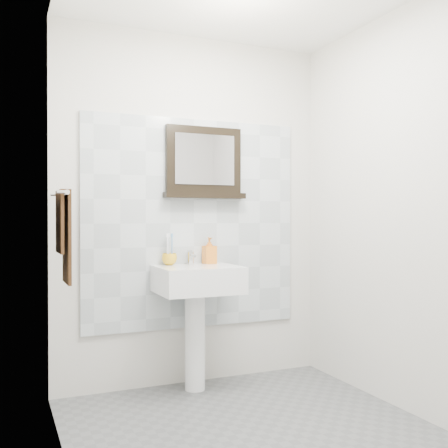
# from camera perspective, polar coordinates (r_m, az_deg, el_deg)

# --- Properties ---
(floor) EXTENTS (2.00, 2.20, 0.01)m
(floor) POSITION_cam_1_polar(r_m,az_deg,el_deg) (3.03, 4.32, -22.39)
(floor) COLOR #55575A
(floor) RESTS_ON ground
(back_wall) EXTENTS (2.00, 0.01, 2.50)m
(back_wall) POSITION_cam_1_polar(r_m,az_deg,el_deg) (3.80, -3.41, 1.59)
(back_wall) COLOR silver
(back_wall) RESTS_ON ground
(front_wall) EXTENTS (2.00, 0.01, 2.50)m
(front_wall) POSITION_cam_1_polar(r_m,az_deg,el_deg) (1.89, 20.07, 2.52)
(front_wall) COLOR silver
(front_wall) RESTS_ON ground
(left_wall) EXTENTS (0.01, 2.20, 2.50)m
(left_wall) POSITION_cam_1_polar(r_m,az_deg,el_deg) (2.49, -16.50, 2.07)
(left_wall) COLOR silver
(left_wall) RESTS_ON ground
(right_wall) EXTENTS (0.01, 2.20, 2.50)m
(right_wall) POSITION_cam_1_polar(r_m,az_deg,el_deg) (3.38, 19.55, 1.68)
(right_wall) COLOR silver
(right_wall) RESTS_ON ground
(splashback) EXTENTS (1.60, 0.02, 1.50)m
(splashback) POSITION_cam_1_polar(r_m,az_deg,el_deg) (3.79, -3.34, 0.08)
(splashback) COLOR #B4BEC3
(splashback) RESTS_ON back_wall
(pedestal_sink) EXTENTS (0.55, 0.44, 0.96)m
(pedestal_sink) POSITION_cam_1_polar(r_m,az_deg,el_deg) (3.61, -2.92, -7.50)
(pedestal_sink) COLOR white
(pedestal_sink) RESTS_ON ground
(toothbrush_cup) EXTENTS (0.11, 0.11, 0.08)m
(toothbrush_cup) POSITION_cam_1_polar(r_m,az_deg,el_deg) (3.67, -5.96, -3.83)
(toothbrush_cup) COLOR gold
(toothbrush_cup) RESTS_ON pedestal_sink
(toothbrushes) EXTENTS (0.05, 0.04, 0.21)m
(toothbrushes) POSITION_cam_1_polar(r_m,az_deg,el_deg) (3.67, -5.96, -2.55)
(toothbrushes) COLOR white
(toothbrushes) RESTS_ON toothbrush_cup
(soap_dispenser) EXTENTS (0.09, 0.09, 0.19)m
(soap_dispenser) POSITION_cam_1_polar(r_m,az_deg,el_deg) (3.76, -1.60, -2.90)
(soap_dispenser) COLOR #D75019
(soap_dispenser) RESTS_ON pedestal_sink
(framed_mirror) EXTENTS (0.61, 0.11, 0.52)m
(framed_mirror) POSITION_cam_1_polar(r_m,az_deg,el_deg) (3.81, -2.22, 6.48)
(framed_mirror) COLOR black
(framed_mirror) RESTS_ON back_wall
(towel_bar) EXTENTS (0.07, 0.40, 0.03)m
(towel_bar) POSITION_cam_1_polar(r_m,az_deg,el_deg) (3.23, -17.16, 3.19)
(towel_bar) COLOR silver
(towel_bar) RESTS_ON left_wall
(hand_towel) EXTENTS (0.06, 0.30, 0.55)m
(hand_towel) POSITION_cam_1_polar(r_m,az_deg,el_deg) (3.23, -17.02, -0.54)
(hand_towel) COLOR black
(hand_towel) RESTS_ON towel_bar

